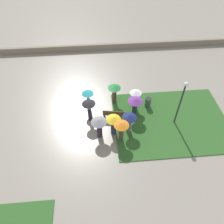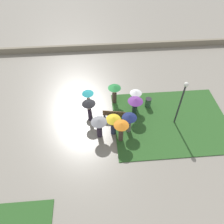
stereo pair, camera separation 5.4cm
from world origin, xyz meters
name	(u,v)px [view 2 (the right image)]	position (x,y,z in m)	size (l,w,h in m)	color
ground_plane	(96,111)	(0.00, 0.00, 0.00)	(90.00, 90.00, 0.00)	gray
lawn_patch_near	(170,121)	(-5.87, 1.56, 0.03)	(8.93, 6.74, 0.06)	#2D5B26
parapet_wall	(93,47)	(0.00, -9.43, 0.35)	(45.00, 0.35, 0.70)	gray
park_bench	(114,114)	(-1.44, 0.87, 0.47)	(1.84, 0.74, 0.90)	brown
lamp_post	(182,98)	(-6.12, 1.72, 2.64)	(0.32, 0.32, 4.06)	#2D2D30
trash_bin	(148,103)	(-4.37, -0.19, 0.45)	(0.51, 0.51, 0.89)	#335638
crowd_person_yellow	(113,122)	(-1.25, 2.34, 1.24)	(1.07, 1.07, 1.78)	#282D47
crowd_person_purple	(135,103)	(-3.06, 0.75, 1.42)	(1.17, 1.17, 1.91)	#1E3328
crowd_person_orange	(121,128)	(-1.73, 3.04, 1.38)	(1.06, 1.06, 1.92)	#47382D
crowd_person_teal	(88,97)	(0.53, -0.33, 1.37)	(0.92, 0.92, 1.91)	#1E3328
crowd_person_black	(89,107)	(0.47, 0.85, 1.38)	(1.02, 1.02, 1.94)	#2D2333
crowd_person_white	(135,96)	(-3.24, -0.18, 1.25)	(0.95, 0.95, 1.85)	slate
crowd_person_green	(114,91)	(-1.62, -0.92, 1.27)	(1.05, 1.05, 1.85)	#47382D
crowd_person_navy	(129,120)	(-2.40, 2.27, 1.32)	(1.07, 1.07, 1.80)	slate
crowd_person_grey	(99,124)	(-0.21, 2.51, 1.32)	(1.14, 1.14, 1.83)	#2D2333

